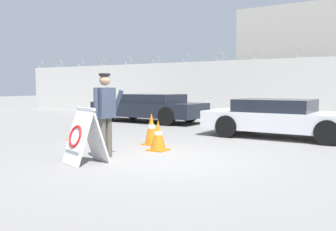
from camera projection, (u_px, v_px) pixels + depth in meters
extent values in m
plane|color=gray|center=(164.00, 159.00, 7.62)|extent=(90.00, 90.00, 0.00)
cube|color=silver|center=(299.00, 89.00, 16.88)|extent=(36.00, 0.30, 2.75)
torus|color=gray|center=(41.00, 65.00, 26.19)|extent=(0.47, 0.03, 0.47)
torus|color=gray|center=(60.00, 64.00, 25.14)|extent=(0.47, 0.03, 0.47)
torus|color=gray|center=(81.00, 63.00, 24.09)|extent=(0.47, 0.03, 0.47)
torus|color=gray|center=(104.00, 62.00, 23.05)|extent=(0.47, 0.03, 0.47)
torus|color=gray|center=(128.00, 61.00, 22.00)|extent=(0.47, 0.03, 0.47)
torus|color=gray|center=(156.00, 60.00, 20.95)|extent=(0.47, 0.03, 0.47)
torus|color=gray|center=(186.00, 58.00, 19.90)|extent=(0.47, 0.03, 0.47)
torus|color=gray|center=(220.00, 57.00, 18.85)|extent=(0.47, 0.03, 0.47)
torus|color=gray|center=(257.00, 55.00, 17.81)|extent=(0.47, 0.03, 0.47)
torus|color=gray|center=(300.00, 53.00, 16.76)|extent=(0.47, 0.03, 0.47)
cube|color=#B2ADA3|center=(327.00, 62.00, 20.77)|extent=(8.42, 5.71, 5.65)
cube|color=white|center=(78.00, 137.00, 7.09)|extent=(0.73, 0.56, 1.05)
cube|color=white|center=(94.00, 136.00, 7.30)|extent=(0.73, 0.56, 1.05)
cube|color=white|center=(85.00, 109.00, 7.15)|extent=(0.67, 0.27, 0.05)
cube|color=white|center=(76.00, 136.00, 7.06)|extent=(0.58, 0.35, 0.53)
torus|color=red|center=(75.00, 136.00, 7.05)|extent=(0.48, 0.32, 0.44)
cylinder|color=#514C42|center=(102.00, 138.00, 7.68)|extent=(0.15, 0.15, 0.82)
cylinder|color=#514C42|center=(108.00, 137.00, 7.83)|extent=(0.15, 0.15, 0.82)
cube|color=#384256|center=(105.00, 103.00, 7.70)|extent=(0.22, 0.43, 0.63)
sphere|color=tan|center=(105.00, 80.00, 7.66)|extent=(0.22, 0.22, 0.22)
cylinder|color=#384256|center=(96.00, 103.00, 7.48)|extent=(0.09, 0.09, 0.60)
cylinder|color=#384256|center=(117.00, 103.00, 7.87)|extent=(0.34, 0.09, 0.58)
cylinder|color=black|center=(105.00, 75.00, 7.66)|extent=(0.23, 0.23, 0.05)
cube|color=orange|center=(77.00, 139.00, 10.41)|extent=(0.43, 0.43, 0.03)
cone|color=orange|center=(77.00, 125.00, 10.38)|extent=(0.37, 0.37, 0.75)
cylinder|color=white|center=(77.00, 124.00, 10.37)|extent=(0.18, 0.18, 0.11)
cube|color=orange|center=(158.00, 150.00, 8.66)|extent=(0.43, 0.43, 0.03)
cone|color=orange|center=(158.00, 135.00, 8.63)|extent=(0.36, 0.36, 0.67)
cylinder|color=white|center=(158.00, 133.00, 8.63)|extent=(0.18, 0.18, 0.09)
cube|color=orange|center=(151.00, 144.00, 9.51)|extent=(0.39, 0.39, 0.03)
cone|color=orange|center=(151.00, 128.00, 9.48)|extent=(0.34, 0.34, 0.78)
cylinder|color=white|center=(151.00, 127.00, 9.48)|extent=(0.17, 0.17, 0.11)
cylinder|color=black|center=(107.00, 113.00, 15.60)|extent=(0.70, 0.20, 0.70)
cylinder|color=black|center=(133.00, 111.00, 17.06)|extent=(0.70, 0.20, 0.70)
cylinder|color=black|center=(167.00, 116.00, 14.00)|extent=(0.70, 0.20, 0.70)
cylinder|color=black|center=(190.00, 114.00, 15.46)|extent=(0.70, 0.20, 0.70)
cube|color=black|center=(148.00, 109.00, 15.52)|extent=(4.79, 1.88, 0.57)
cube|color=black|center=(153.00, 98.00, 15.35)|extent=(2.31, 1.68, 0.34)
cylinder|color=black|center=(327.00, 133.00, 9.35)|extent=(0.65, 0.20, 0.65)
cylinder|color=black|center=(248.00, 122.00, 12.24)|extent=(0.65, 0.20, 0.65)
cylinder|color=black|center=(227.00, 126.00, 10.80)|extent=(0.65, 0.20, 0.65)
cube|color=silver|center=(282.00, 121.00, 10.78)|extent=(4.39, 1.82, 0.52)
cube|color=black|center=(275.00, 105.00, 10.87)|extent=(2.11, 1.63, 0.36)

